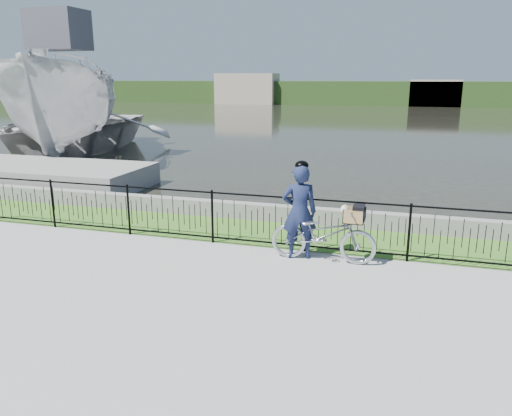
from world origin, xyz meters
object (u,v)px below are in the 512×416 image
(boat_near, at_px, (66,106))
(cyclist, at_px, (299,211))
(bicycle_rig, at_px, (324,234))
(boat_far, at_px, (70,128))
(dock, at_px, (4,172))

(boat_near, bearing_deg, cyclist, -37.63)
(bicycle_rig, height_order, boat_far, boat_far)
(cyclist, height_order, boat_near, boat_near)
(dock, xyz_separation_m, cyclist, (10.95, -4.27, 0.59))
(boat_far, bearing_deg, bicycle_rig, -39.25)
(bicycle_rig, bearing_deg, cyclist, 174.55)
(bicycle_rig, distance_m, cyclist, 0.64)
(cyclist, bearing_deg, dock, 158.68)
(dock, bearing_deg, boat_near, 103.12)
(boat_near, bearing_deg, boat_far, 124.64)
(dock, height_order, cyclist, cyclist)
(dock, xyz_separation_m, bicycle_rig, (11.44, -4.32, 0.19))
(bicycle_rig, distance_m, boat_near, 15.83)
(bicycle_rig, xyz_separation_m, cyclist, (-0.49, 0.05, 0.41))
(dock, height_order, boat_near, boat_near)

